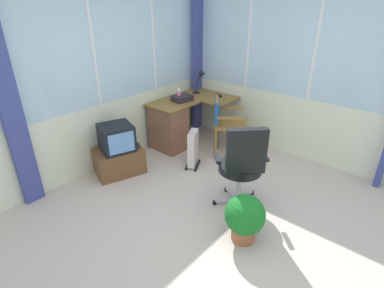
# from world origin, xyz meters

# --- Properties ---
(ground) EXTENTS (5.12, 5.12, 0.06)m
(ground) POSITION_xyz_m (0.00, 0.00, -0.03)
(ground) COLOR beige
(north_window_panel) EXTENTS (4.12, 0.07, 2.50)m
(north_window_panel) POSITION_xyz_m (0.00, 2.09, 1.25)
(north_window_panel) COLOR silver
(north_window_panel) RESTS_ON ground
(east_window_panel) EXTENTS (0.07, 4.12, 2.50)m
(east_window_panel) POSITION_xyz_m (2.09, 0.00, 1.25)
(east_window_panel) COLOR silver
(east_window_panel) RESTS_ON ground
(curtain_north_left) EXTENTS (0.23, 0.09, 2.40)m
(curtain_north_left) POSITION_xyz_m (-1.13, 2.01, 1.20)
(curtain_north_left) COLOR #3E478F
(curtain_north_left) RESTS_ON ground
(curtain_corner) EXTENTS (0.23, 0.08, 2.40)m
(curtain_corner) POSITION_xyz_m (1.96, 1.96, 1.20)
(curtain_corner) COLOR #3E478F
(curtain_corner) RESTS_ON ground
(desk) EXTENTS (1.32, 0.95, 0.75)m
(desk) POSITION_xyz_m (1.02, 1.73, 0.41)
(desk) COLOR olive
(desk) RESTS_ON ground
(desk_lamp) EXTENTS (0.23, 0.19, 0.39)m
(desk_lamp) POSITION_xyz_m (1.80, 1.75, 1.01)
(desk_lamp) COLOR black
(desk_lamp) RESTS_ON desk
(tv_remote) EXTENTS (0.11, 0.15, 0.02)m
(tv_remote) POSITION_xyz_m (1.85, 1.39, 0.76)
(tv_remote) COLOR black
(tv_remote) RESTS_ON desk
(spray_bottle) EXTENTS (0.06, 0.06, 0.22)m
(spray_bottle) POSITION_xyz_m (1.23, 1.74, 0.86)
(spray_bottle) COLOR pink
(spray_bottle) RESTS_ON desk
(paper_tray) EXTENTS (0.34, 0.28, 0.09)m
(paper_tray) POSITION_xyz_m (1.25, 1.69, 0.80)
(paper_tray) COLOR #2C242D
(paper_tray) RESTS_ON desk
(wooden_armchair) EXTENTS (0.67, 0.67, 0.90)m
(wooden_armchair) POSITION_xyz_m (1.39, 0.98, 0.59)
(wooden_armchair) COLOR olive
(wooden_armchair) RESTS_ON ground
(office_chair) EXTENTS (0.61, 0.60, 1.06)m
(office_chair) POSITION_xyz_m (0.37, 0.00, 0.62)
(office_chair) COLOR #B7B7BF
(office_chair) RESTS_ON ground
(tv_on_stand) EXTENTS (0.75, 0.62, 0.72)m
(tv_on_stand) POSITION_xyz_m (-0.04, 1.73, 0.32)
(tv_on_stand) COLOR brown
(tv_on_stand) RESTS_ON ground
(space_heater) EXTENTS (0.37, 0.30, 0.55)m
(space_heater) POSITION_xyz_m (0.79, 1.07, 0.28)
(space_heater) COLOR silver
(space_heater) RESTS_ON ground
(potted_plant) EXTENTS (0.41, 0.41, 0.51)m
(potted_plant) POSITION_xyz_m (-0.04, -0.31, 0.28)
(potted_plant) COLOR #9E583B
(potted_plant) RESTS_ON ground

